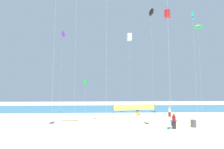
% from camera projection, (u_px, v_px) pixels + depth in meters
% --- Properties ---
extents(ground_plane, '(120.00, 120.00, 0.00)m').
position_uv_depth(ground_plane, '(129.00, 140.00, 15.59)').
color(ground_plane, beige).
extents(ocean_band, '(120.00, 20.00, 0.01)m').
position_uv_depth(ocean_band, '(112.00, 108.00, 45.24)').
color(ocean_band, teal).
rests_on(ocean_band, ground).
extents(beachgoer_maroon_shirt, '(0.40, 0.40, 1.75)m').
position_uv_depth(beachgoer_maroon_shirt, '(174.00, 121.00, 20.21)').
color(beachgoer_maroon_shirt, '#2D2D33').
rests_on(beachgoer_maroon_shirt, ground).
extents(beachgoer_white_shirt, '(0.38, 0.38, 1.68)m').
position_uv_depth(beachgoer_white_shirt, '(169.00, 111.00, 30.02)').
color(beachgoer_white_shirt, maroon).
rests_on(beachgoer_white_shirt, ground).
extents(beachgoer_navy_shirt, '(0.41, 0.41, 1.81)m').
position_uv_depth(beachgoer_navy_shirt, '(137.00, 110.00, 30.98)').
color(beachgoer_navy_shirt, gold).
rests_on(beachgoer_navy_shirt, ground).
extents(folding_beach_chair, '(0.52, 0.65, 0.89)m').
position_uv_depth(folding_beach_chair, '(173.00, 124.00, 20.55)').
color(folding_beach_chair, '#1959B2').
rests_on(folding_beach_chair, ground).
extents(trash_barrel, '(0.66, 0.66, 0.90)m').
position_uv_depth(trash_barrel, '(193.00, 123.00, 21.05)').
color(trash_barrel, '#595960').
rests_on(trash_barrel, ground).
extents(volleyball_net, '(7.21, 1.60, 2.40)m').
position_uv_depth(volleyball_net, '(135.00, 108.00, 28.52)').
color(volleyball_net, '#4C4C51').
rests_on(volleyball_net, ground).
extents(beach_handbag, '(0.32, 0.16, 0.25)m').
position_uv_depth(beach_handbag, '(169.00, 128.00, 19.89)').
color(beach_handbag, '#19727A').
rests_on(beach_handbag, ground).
extents(kite_red_box, '(1.29, 1.29, 20.17)m').
position_uv_depth(kite_red_box, '(167.00, 14.00, 33.71)').
color(kite_red_box, silver).
rests_on(kite_red_box, ground).
extents(kite_green_inflatable, '(1.59, 0.80, 14.85)m').
position_uv_depth(kite_green_inflatable, '(198.00, 27.00, 27.14)').
color(kite_green_inflatable, silver).
rests_on(kite_green_inflatable, ground).
extents(kite_black_inflatable, '(0.78, 2.10, 18.60)m').
position_uv_depth(kite_black_inflatable, '(151.00, 12.00, 30.06)').
color(kite_black_inflatable, silver).
rests_on(kite_black_inflatable, ground).
extents(kite_cyan_tube, '(1.26, 1.76, 14.53)m').
position_uv_depth(kite_cyan_tube, '(193.00, 16.00, 22.84)').
color(kite_cyan_tube, silver).
rests_on(kite_cyan_tube, ground).
extents(kite_green_box, '(0.56, 0.56, 6.55)m').
position_uv_depth(kite_green_box, '(86.00, 82.00, 32.76)').
color(kite_green_box, silver).
rests_on(kite_green_box, ground).
extents(kite_white_box, '(0.91, 0.91, 15.95)m').
position_uv_depth(kite_white_box, '(129.00, 37.00, 34.78)').
color(kite_white_box, silver).
rests_on(kite_white_box, ground).
extents(kite_violet_delta, '(0.81, 1.34, 16.37)m').
position_uv_depth(kite_violet_delta, '(62.00, 34.00, 34.45)').
color(kite_violet_delta, silver).
rests_on(kite_violet_delta, ground).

